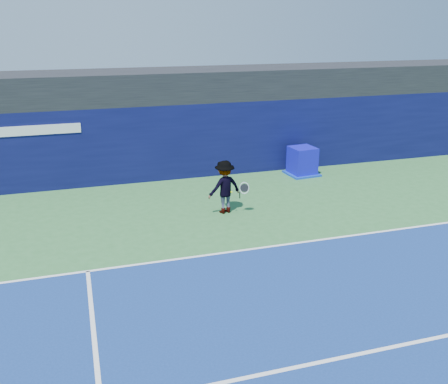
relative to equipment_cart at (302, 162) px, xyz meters
The scene contains 8 objects.
ground 9.99m from the equipment_cart, 113.29° to the right, with size 80.00×80.00×0.00m, color #316D35.
baseline 7.33m from the equipment_cart, 122.62° to the right, with size 24.00×0.10×0.01m, color white.
service_line 11.85m from the equipment_cart, 109.46° to the right, with size 24.00×0.10×0.01m, color white.
stadium_band 5.52m from the equipment_cart, 149.32° to the left, with size 36.00×3.00×1.20m, color black.
back_wall_assembly 4.28m from the equipment_cart, 161.26° to the left, with size 36.00×1.03×3.00m.
equipment_cart is the anchor object (origin of this frame).
tennis_player 5.41m from the equipment_cart, 143.72° to the right, with size 1.39×0.91×1.79m.
tennis_ball 5.43m from the equipment_cart, 140.52° to the right, with size 0.07×0.07×0.07m.
Camera 1 is at (-4.97, -8.98, 6.15)m, focal length 40.00 mm.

